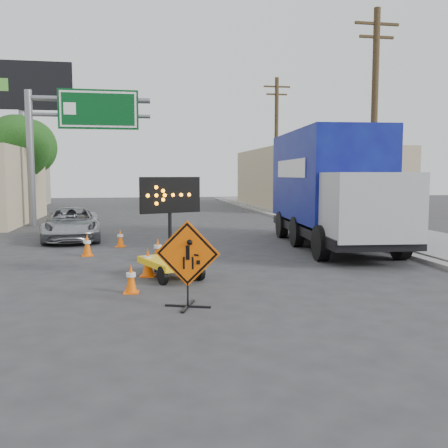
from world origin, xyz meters
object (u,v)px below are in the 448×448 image
object	(u,v)px
construction_sign	(188,262)
arrow_board	(170,255)
box_truck	(331,194)
pickup_truck	(72,224)

from	to	relation	value
construction_sign	arrow_board	world-z (taller)	arrow_board
box_truck	pickup_truck	bearing A→B (deg)	164.59
construction_sign	box_truck	bearing A→B (deg)	71.01
construction_sign	pickup_truck	world-z (taller)	construction_sign
arrow_board	pickup_truck	size ratio (longest dim) A/B	0.55
arrow_board	pickup_truck	xyz separation A→B (m)	(-3.38, 8.07, 0.07)
arrow_board	box_truck	distance (m)	7.77
pickup_truck	box_truck	size ratio (longest dim) A/B	0.52
arrow_board	box_truck	size ratio (longest dim) A/B	0.28
construction_sign	arrow_board	size ratio (longest dim) A/B	0.67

